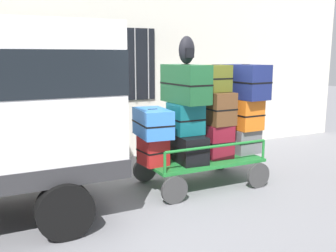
# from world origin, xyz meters

# --- Properties ---
(ground_plane) EXTENTS (40.00, 40.00, 0.00)m
(ground_plane) POSITION_xyz_m (0.00, 0.00, 0.00)
(ground_plane) COLOR gray
(building_wall) EXTENTS (12.00, 0.38, 5.00)m
(building_wall) POSITION_xyz_m (-0.00, 2.69, 2.50)
(building_wall) COLOR silver
(building_wall) RESTS_ON ground
(luggage_cart) EXTENTS (2.01, 1.20, 0.48)m
(luggage_cart) POSITION_xyz_m (0.44, 0.28, 0.38)
(luggage_cart) COLOR #1E722D
(luggage_cart) RESTS_ON ground
(cart_railing) EXTENTS (1.89, 1.06, 0.33)m
(cart_railing) POSITION_xyz_m (0.44, 0.28, 0.75)
(cart_railing) COLOR #1E722D
(cart_railing) RESTS_ON luggage_cart
(suitcase_left_bottom) EXTENTS (0.43, 0.47, 0.46)m
(suitcase_left_bottom) POSITION_xyz_m (-0.44, 0.29, 0.70)
(suitcase_left_bottom) COLOR #B21E1E
(suitcase_left_bottom) RESTS_ON luggage_cart
(suitcase_left_middle) EXTENTS (0.52, 0.80, 0.44)m
(suitcase_left_middle) POSITION_xyz_m (-0.44, 0.29, 1.15)
(suitcase_left_middle) COLOR #3372C6
(suitcase_left_middle) RESTS_ON suitcase_left_bottom
(suitcase_midleft_bottom) EXTENTS (0.48, 0.96, 0.45)m
(suitcase_midleft_bottom) POSITION_xyz_m (0.15, 0.29, 0.70)
(suitcase_midleft_bottom) COLOR black
(suitcase_midleft_bottom) RESTS_ON luggage_cart
(suitcase_midleft_middle) EXTENTS (0.48, 0.52, 0.51)m
(suitcase_midleft_middle) POSITION_xyz_m (0.15, 0.29, 1.18)
(suitcase_midleft_middle) COLOR #0F5960
(suitcase_midleft_middle) RESTS_ON suitcase_midleft_bottom
(suitcase_midleft_top) EXTENTS (0.48, 0.97, 0.62)m
(suitcase_midleft_top) POSITION_xyz_m (0.15, 0.30, 1.74)
(suitcase_midleft_top) COLOR #194C28
(suitcase_midleft_top) RESTS_ON suitcase_midleft_middle
(suitcase_center_bottom) EXTENTS (0.48, 0.64, 0.57)m
(suitcase_center_bottom) POSITION_xyz_m (0.74, 0.28, 0.76)
(suitcase_center_bottom) COLOR maroon
(suitcase_center_bottom) RESTS_ON luggage_cart
(suitcase_center_middle) EXTENTS (0.44, 0.66, 0.55)m
(suitcase_center_middle) POSITION_xyz_m (0.74, 0.28, 1.31)
(suitcase_center_middle) COLOR brown
(suitcase_center_middle) RESTS_ON suitcase_center_bottom
(suitcase_center_top) EXTENTS (0.41, 0.44, 0.45)m
(suitcase_center_top) POSITION_xyz_m (0.74, 0.32, 1.81)
(suitcase_center_top) COLOR #4C5119
(suitcase_center_top) RESTS_ON suitcase_center_middle
(suitcase_midright_bottom) EXTENTS (0.50, 0.49, 0.43)m
(suitcase_midright_bottom) POSITION_xyz_m (1.32, 0.27, 0.69)
(suitcase_midright_bottom) COLOR slate
(suitcase_midright_bottom) RESTS_ON luggage_cart
(suitcase_midright_middle) EXTENTS (0.48, 0.67, 0.54)m
(suitcase_midright_middle) POSITION_xyz_m (1.32, 0.30, 1.17)
(suitcase_midright_middle) COLOR orange
(suitcase_midright_middle) RESTS_ON suitcase_midright_bottom
(suitcase_midright_top) EXTENTS (0.52, 0.89, 0.60)m
(suitcase_midright_top) POSITION_xyz_m (1.32, 0.28, 1.74)
(suitcase_midright_top) COLOR navy
(suitcase_midright_top) RESTS_ON suitcase_midright_middle
(backpack) EXTENTS (0.27, 0.22, 0.44)m
(backpack) POSITION_xyz_m (0.17, 0.30, 2.27)
(backpack) COLOR black
(backpack) RESTS_ON suitcase_midleft_top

